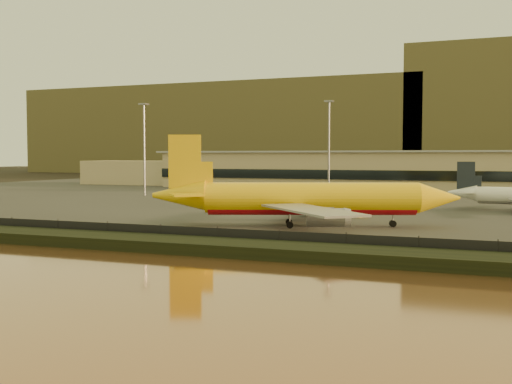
% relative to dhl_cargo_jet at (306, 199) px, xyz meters
% --- Properties ---
extents(ground, '(900.00, 900.00, 0.00)m').
position_rel_dhl_cargo_jet_xyz_m(ground, '(-5.57, -11.21, -4.45)').
color(ground, black).
rests_on(ground, ground).
extents(embankment, '(320.00, 7.00, 1.40)m').
position_rel_dhl_cargo_jet_xyz_m(embankment, '(-5.57, -28.21, -3.75)').
color(embankment, black).
rests_on(embankment, ground).
extents(tarmac, '(320.00, 220.00, 0.20)m').
position_rel_dhl_cargo_jet_xyz_m(tarmac, '(-5.57, 83.79, -4.35)').
color(tarmac, '#2D2D2D').
rests_on(tarmac, ground).
extents(perimeter_fence, '(300.00, 0.05, 2.20)m').
position_rel_dhl_cargo_jet_xyz_m(perimeter_fence, '(-5.57, -24.21, -3.15)').
color(perimeter_fence, black).
rests_on(perimeter_fence, tarmac).
extents(terminal_building, '(202.00, 25.00, 12.60)m').
position_rel_dhl_cargo_jet_xyz_m(terminal_building, '(-20.10, 114.34, 1.79)').
color(terminal_building, tan).
rests_on(terminal_building, tarmac).
extents(apron_light_masts, '(152.20, 12.20, 25.40)m').
position_rel_dhl_cargo_jet_xyz_m(apron_light_masts, '(9.43, 63.79, 11.25)').
color(apron_light_masts, slate).
rests_on(apron_light_masts, tarmac).
extents(distant_hills, '(470.00, 160.00, 70.00)m').
position_rel_dhl_cargo_jet_xyz_m(distant_hills, '(-26.31, 328.79, 26.94)').
color(distant_hills, brown).
rests_on(distant_hills, ground).
extents(dhl_cargo_jet, '(46.02, 43.63, 14.24)m').
position_rel_dhl_cargo_jet_xyz_m(dhl_cargo_jet, '(0.00, 0.00, 0.00)').
color(dhl_cargo_jet, yellow).
rests_on(dhl_cargo_jet, tarmac).
extents(gse_vehicle_yellow, '(4.62, 2.86, 1.93)m').
position_rel_dhl_cargo_jet_xyz_m(gse_vehicle_yellow, '(2.76, 18.30, -3.29)').
color(gse_vehicle_yellow, yellow).
rests_on(gse_vehicle_yellow, tarmac).
extents(gse_vehicle_white, '(4.32, 2.22, 1.88)m').
position_rel_dhl_cargo_jet_xyz_m(gse_vehicle_white, '(-15.56, 27.23, -3.31)').
color(gse_vehicle_white, white).
rests_on(gse_vehicle_white, tarmac).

